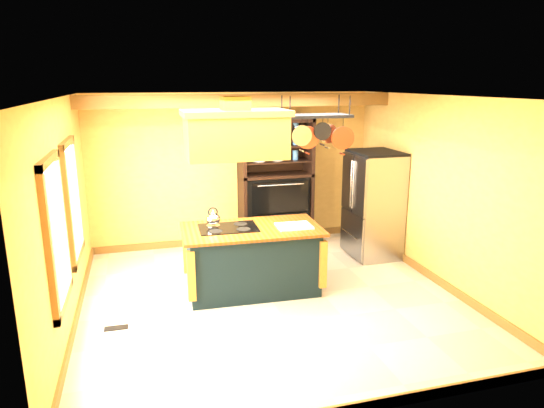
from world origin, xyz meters
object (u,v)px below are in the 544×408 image
pot_rack (316,125)px  hutch (275,196)px  range_hood (236,132)px  kitchen_island (252,258)px  refrigerator (373,207)px

pot_rack → hutch: 2.37m
range_hood → hutch: (1.07, 1.89, -1.36)m
kitchen_island → hutch: 2.12m
range_hood → refrigerator: (2.48, 0.86, -1.39)m
kitchen_island → refrigerator: refrigerator is taller
range_hood → refrigerator: range_hood is taller
range_hood → pot_rack: bearing=-0.0°
hutch → pot_rack: bearing=-88.8°
pot_rack → refrigerator: (1.37, 0.86, -1.46)m
kitchen_island → pot_rack: bearing=2.0°
kitchen_island → refrigerator: bearing=22.6°
kitchen_island → refrigerator: (2.28, 0.85, 0.38)m
pot_rack → refrigerator: pot_rack is taller
refrigerator → hutch: size_ratio=0.77×
pot_rack → kitchen_island: bearing=180.0°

